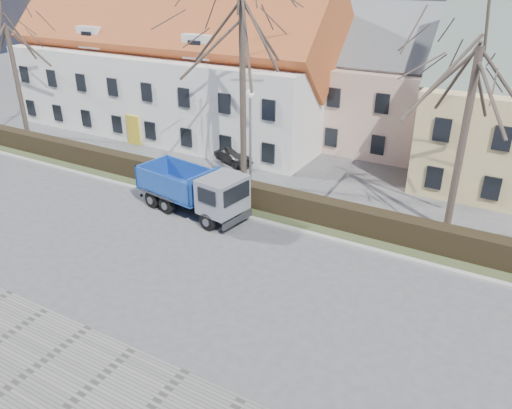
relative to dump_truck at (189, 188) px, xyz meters
The scene contains 14 objects.
ground 4.84m from the dump_truck, 55.66° to the right, with size 120.00×120.00×0.00m, color #505053.
sidewalk_near 12.68m from the dump_truck, 78.00° to the right, with size 80.00×5.00×0.08m, color gray.
curb_far 3.02m from the dump_truck, 16.15° to the left, with size 80.00×0.30×0.12m, color #ABA79F.
grass_strip 3.76m from the dump_truck, 41.97° to the left, with size 80.00×3.00×0.10m, color #3A4527.
hedge 3.47m from the dump_truck, 39.46° to the left, with size 60.00×0.90×1.30m, color black.
building_white 16.35m from the dump_truck, 130.48° to the left, with size 26.80×10.80×9.50m, color silver, non-canonical shape.
building_pink 17.67m from the dump_truck, 67.71° to the left, with size 10.80×8.80×8.00m, color #D6AC97, non-canonical shape.
tree_0 20.25m from the dump_truck, 166.48° to the left, with size 7.20×7.20×9.90m, color #3C3029, non-canonical shape.
tree_1 6.85m from the dump_truck, 82.38° to the left, with size 9.20×9.20×12.65m, color #3C3029, non-canonical shape.
tree_2 14.08m from the dump_truck, 20.26° to the left, with size 8.00×8.00×11.00m, color #3C3029, non-canonical shape.
dump_truck is the anchor object (origin of this frame).
streetlight 4.15m from the dump_truck, 57.91° to the left, with size 0.49×0.49×6.31m, color gray, non-canonical shape.
cart_frame 3.76m from the dump_truck, behind, with size 0.76×0.43×0.69m, color silver, non-canonical shape.
parked_car_a 7.97m from the dump_truck, 105.99° to the left, with size 1.70×4.22×1.44m, color black.
Camera 1 is at (12.61, -15.69, 12.12)m, focal length 35.00 mm.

